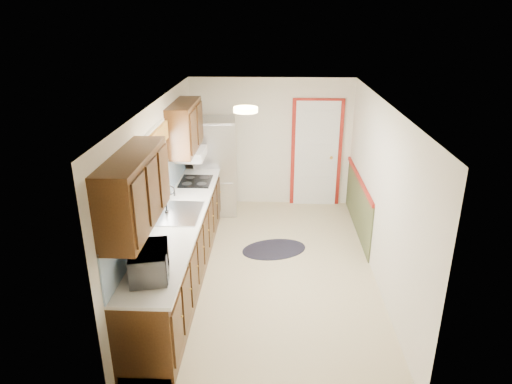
{
  "coord_description": "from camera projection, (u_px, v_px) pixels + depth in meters",
  "views": [
    {
      "loc": [
        0.05,
        -5.77,
        3.48
      ],
      "look_at": [
        -0.18,
        0.11,
        1.15
      ],
      "focal_mm": 32.0,
      "sensor_mm": 36.0,
      "label": 1
    }
  ],
  "objects": [
    {
      "name": "refrigerator",
      "position": [
        216.0,
        166.0,
        8.26
      ],
      "size": [
        0.79,
        0.77,
        1.74
      ],
      "rotation": [
        0.0,
        0.0,
        0.11
      ],
      "color": "#B7B7BC",
      "rests_on": "ground"
    },
    {
      "name": "ceiling_fixture",
      "position": [
        246.0,
        110.0,
        5.6
      ],
      "size": [
        0.3,
        0.3,
        0.06
      ],
      "primitive_type": "cylinder",
      "color": "#FFD88C",
      "rests_on": "room_shell"
    },
    {
      "name": "back_wall_trim",
      "position": [
        325.0,
        164.0,
        8.33
      ],
      "size": [
        1.12,
        2.3,
        2.08
      ],
      "color": "maroon",
      "rests_on": "ground"
    },
    {
      "name": "room_shell",
      "position": [
        269.0,
        192.0,
        6.2
      ],
      "size": [
        3.2,
        5.2,
        2.52
      ],
      "color": "#C1B388",
      "rests_on": "ground"
    },
    {
      "name": "rug",
      "position": [
        274.0,
        249.0,
        7.16
      ],
      "size": [
        1.17,
        0.94,
        0.01
      ],
      "primitive_type": "ellipsoid",
      "rotation": [
        0.0,
        0.0,
        0.31
      ],
      "color": "black",
      "rests_on": "ground"
    },
    {
      "name": "microwave",
      "position": [
        149.0,
        260.0,
        4.64
      ],
      "size": [
        0.42,
        0.61,
        0.38
      ],
      "primitive_type": "imported",
      "rotation": [
        0.0,
        0.0,
        1.78
      ],
      "color": "white",
      "rests_on": "kitchen_run"
    },
    {
      "name": "kitchen_run",
      "position": [
        177.0,
        225.0,
        6.12
      ],
      "size": [
        0.63,
        4.0,
        2.2
      ],
      "color": "#381F0C",
      "rests_on": "ground"
    },
    {
      "name": "cooktop",
      "position": [
        196.0,
        181.0,
        7.31
      ],
      "size": [
        0.49,
        0.59,
        0.02
      ],
      "primitive_type": "cube",
      "color": "black",
      "rests_on": "kitchen_run"
    }
  ]
}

